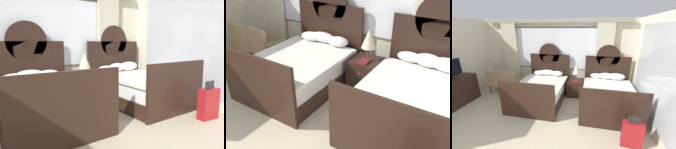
% 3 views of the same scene
% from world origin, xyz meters
% --- Properties ---
extents(wall_back_window, '(5.85, 0.22, 2.70)m').
position_xyz_m(wall_back_window, '(0.00, 4.01, 1.43)').
color(wall_back_window, beige).
rests_on(wall_back_window, ground_plane).
extents(wall_right_mirror, '(0.08, 4.60, 2.70)m').
position_xyz_m(wall_right_mirror, '(2.96, 1.73, 1.35)').
color(wall_right_mirror, beige).
rests_on(wall_right_mirror, ground_plane).
extents(bed_near_window, '(1.56, 2.12, 1.83)m').
position_xyz_m(bed_near_window, '(-0.19, 2.91, 0.39)').
color(bed_near_window, black).
rests_on(bed_near_window, ground_plane).
extents(bed_near_mirror, '(1.56, 2.12, 1.83)m').
position_xyz_m(bed_near_mirror, '(1.98, 2.91, 0.39)').
color(bed_near_mirror, black).
rests_on(bed_near_mirror, ground_plane).
extents(nightstand_between_beds, '(0.58, 0.60, 0.58)m').
position_xyz_m(nightstand_between_beds, '(0.90, 3.49, 0.29)').
color(nightstand_between_beds, black).
rests_on(nightstand_between_beds, ground_plane).
extents(table_lamp_on_nightstand, '(0.27, 0.27, 0.60)m').
position_xyz_m(table_lamp_on_nightstand, '(0.92, 3.49, 0.99)').
color(table_lamp_on_nightstand, brown).
rests_on(table_lamp_on_nightstand, nightstand_between_beds).
extents(book_on_nightstand, '(0.18, 0.26, 0.03)m').
position_xyz_m(book_on_nightstand, '(0.90, 3.38, 0.59)').
color(book_on_nightstand, maroon).
rests_on(book_on_nightstand, nightstand_between_beds).
extents(armchair_by_window_left, '(0.66, 0.66, 0.91)m').
position_xyz_m(armchair_by_window_left, '(-1.49, 3.15, 0.47)').
color(armchair_by_window_left, tan).
rests_on(armchair_by_window_left, ground_plane).
extents(armchair_by_window_centre, '(0.63, 0.63, 0.91)m').
position_xyz_m(armchair_by_window_centre, '(-2.06, 3.15, 0.47)').
color(armchair_by_window_centre, tan).
rests_on(armchair_by_window_centre, ground_plane).
extents(suitcase_on_floor, '(0.41, 0.21, 0.71)m').
position_xyz_m(suitcase_on_floor, '(2.34, 1.38, 0.29)').
color(suitcase_on_floor, maroon).
rests_on(suitcase_on_floor, ground_plane).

